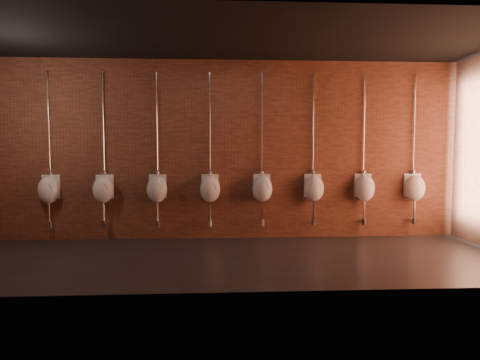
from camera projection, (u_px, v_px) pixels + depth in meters
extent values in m
plane|color=black|center=(227.00, 259.00, 6.29)|extent=(8.50, 8.50, 0.00)
cube|color=black|center=(227.00, 37.00, 6.07)|extent=(8.50, 3.00, 0.04)
cube|color=brown|center=(225.00, 150.00, 7.68)|extent=(8.50, 0.04, 3.20)
cube|color=brown|center=(231.00, 150.00, 4.69)|extent=(8.50, 0.04, 3.20)
ellipsoid|color=white|center=(49.00, 190.00, 7.41)|extent=(0.37, 0.32, 0.47)
cube|color=white|center=(51.00, 187.00, 7.53)|extent=(0.31, 0.05, 0.43)
cylinder|color=#9C9C9C|center=(46.00, 189.00, 7.29)|extent=(0.21, 0.03, 0.21)
cylinder|color=silver|center=(49.00, 124.00, 7.43)|extent=(0.02, 0.02, 1.81)
sphere|color=silver|center=(50.00, 173.00, 7.48)|extent=(0.09, 0.09, 0.09)
cylinder|color=silver|center=(47.00, 72.00, 7.37)|extent=(0.06, 0.06, 0.01)
cylinder|color=silver|center=(49.00, 211.00, 7.44)|extent=(0.03, 0.03, 0.37)
cylinder|color=silver|center=(50.00, 225.00, 7.46)|extent=(0.09, 0.09, 0.11)
cylinder|color=silver|center=(51.00, 224.00, 7.53)|extent=(0.03, 0.16, 0.03)
ellipsoid|color=white|center=(103.00, 190.00, 7.47)|extent=(0.37, 0.32, 0.47)
cube|color=white|center=(105.00, 186.00, 7.58)|extent=(0.31, 0.05, 0.43)
cylinder|color=#9C9C9C|center=(101.00, 189.00, 7.35)|extent=(0.21, 0.03, 0.21)
cylinder|color=silver|center=(103.00, 124.00, 7.48)|extent=(0.02, 0.02, 1.81)
sphere|color=silver|center=(104.00, 173.00, 7.53)|extent=(0.09, 0.09, 0.09)
cylinder|color=silver|center=(102.00, 72.00, 7.42)|extent=(0.06, 0.06, 0.01)
cylinder|color=silver|center=(104.00, 210.00, 7.49)|extent=(0.03, 0.03, 0.37)
cylinder|color=silver|center=(104.00, 224.00, 7.51)|extent=(0.09, 0.09, 0.11)
cylinder|color=silver|center=(105.00, 223.00, 7.59)|extent=(0.03, 0.16, 0.03)
ellipsoid|color=white|center=(157.00, 189.00, 7.52)|extent=(0.37, 0.32, 0.47)
cube|color=white|center=(158.00, 186.00, 7.63)|extent=(0.31, 0.05, 0.43)
cylinder|color=#9C9C9C|center=(156.00, 188.00, 7.40)|extent=(0.21, 0.03, 0.21)
cylinder|color=silver|center=(157.00, 125.00, 7.54)|extent=(0.02, 0.02, 1.81)
sphere|color=silver|center=(157.00, 173.00, 7.59)|extent=(0.09, 0.09, 0.09)
cylinder|color=silver|center=(156.00, 73.00, 7.47)|extent=(0.06, 0.06, 0.01)
cylinder|color=silver|center=(157.00, 210.00, 7.55)|extent=(0.03, 0.03, 0.37)
cylinder|color=silver|center=(157.00, 224.00, 7.56)|extent=(0.09, 0.09, 0.11)
cylinder|color=silver|center=(158.00, 223.00, 7.64)|extent=(0.03, 0.16, 0.03)
ellipsoid|color=white|center=(210.00, 189.00, 7.57)|extent=(0.37, 0.32, 0.47)
cube|color=white|center=(210.00, 186.00, 7.69)|extent=(0.31, 0.05, 0.43)
cylinder|color=#9C9C9C|center=(210.00, 188.00, 7.45)|extent=(0.21, 0.03, 0.21)
cylinder|color=silver|center=(210.00, 125.00, 7.59)|extent=(0.02, 0.02, 1.81)
sphere|color=silver|center=(210.00, 172.00, 7.64)|extent=(0.09, 0.09, 0.09)
cylinder|color=silver|center=(210.00, 73.00, 7.53)|extent=(0.06, 0.06, 0.01)
cylinder|color=silver|center=(210.00, 209.00, 7.60)|extent=(0.03, 0.03, 0.37)
cylinder|color=silver|center=(210.00, 223.00, 7.62)|extent=(0.09, 0.09, 0.11)
cylinder|color=silver|center=(210.00, 222.00, 7.69)|extent=(0.03, 0.16, 0.03)
ellipsoid|color=white|center=(262.00, 189.00, 7.63)|extent=(0.37, 0.32, 0.47)
cube|color=white|center=(262.00, 186.00, 7.74)|extent=(0.31, 0.05, 0.43)
cylinder|color=#9C9C9C|center=(263.00, 188.00, 7.51)|extent=(0.21, 0.03, 0.21)
cylinder|color=silver|center=(262.00, 125.00, 7.64)|extent=(0.02, 0.02, 1.81)
sphere|color=silver|center=(262.00, 172.00, 7.69)|extent=(0.09, 0.09, 0.09)
cylinder|color=silver|center=(262.00, 74.00, 7.58)|extent=(0.06, 0.06, 0.01)
cylinder|color=silver|center=(262.00, 209.00, 7.65)|extent=(0.03, 0.03, 0.37)
cylinder|color=silver|center=(262.00, 222.00, 7.67)|extent=(0.09, 0.09, 0.11)
cylinder|color=silver|center=(262.00, 222.00, 7.75)|extent=(0.03, 0.16, 0.03)
ellipsoid|color=white|center=(314.00, 189.00, 7.68)|extent=(0.37, 0.32, 0.47)
cube|color=white|center=(312.00, 185.00, 7.79)|extent=(0.31, 0.05, 0.43)
cylinder|color=#9C9C9C|center=(315.00, 188.00, 7.56)|extent=(0.21, 0.03, 0.21)
cylinder|color=silver|center=(313.00, 125.00, 7.70)|extent=(0.02, 0.02, 1.81)
sphere|color=silver|center=(313.00, 172.00, 7.75)|extent=(0.09, 0.09, 0.09)
cylinder|color=silver|center=(314.00, 74.00, 7.64)|extent=(0.06, 0.06, 0.01)
cylinder|color=silver|center=(314.00, 209.00, 7.71)|extent=(0.03, 0.03, 0.37)
cylinder|color=silver|center=(313.00, 222.00, 7.72)|extent=(0.09, 0.09, 0.11)
cylinder|color=silver|center=(312.00, 221.00, 7.80)|extent=(0.03, 0.16, 0.03)
ellipsoid|color=white|center=(365.00, 188.00, 7.74)|extent=(0.37, 0.32, 0.47)
cube|color=white|center=(363.00, 185.00, 7.85)|extent=(0.31, 0.05, 0.43)
cylinder|color=#9C9C9C|center=(367.00, 187.00, 7.62)|extent=(0.21, 0.03, 0.21)
cylinder|color=silver|center=(364.00, 125.00, 7.75)|extent=(0.02, 0.02, 1.81)
sphere|color=silver|center=(363.00, 172.00, 7.80)|extent=(0.09, 0.09, 0.09)
cylinder|color=silver|center=(365.00, 75.00, 7.69)|extent=(0.06, 0.06, 0.01)
cylinder|color=silver|center=(364.00, 208.00, 7.76)|extent=(0.03, 0.03, 0.37)
cylinder|color=silver|center=(364.00, 222.00, 7.78)|extent=(0.09, 0.09, 0.11)
cylinder|color=silver|center=(363.00, 221.00, 7.86)|extent=(0.03, 0.16, 0.03)
ellipsoid|color=white|center=(415.00, 188.00, 7.79)|extent=(0.37, 0.32, 0.47)
cube|color=white|center=(412.00, 185.00, 7.90)|extent=(0.31, 0.05, 0.43)
cylinder|color=#9C9C9C|center=(418.00, 187.00, 7.67)|extent=(0.21, 0.03, 0.21)
cylinder|color=silver|center=(414.00, 126.00, 7.81)|extent=(0.02, 0.02, 1.81)
sphere|color=silver|center=(413.00, 172.00, 7.85)|extent=(0.09, 0.09, 0.09)
cylinder|color=silver|center=(416.00, 75.00, 7.74)|extent=(0.06, 0.06, 0.01)
cylinder|color=silver|center=(414.00, 208.00, 7.81)|extent=(0.03, 0.03, 0.37)
cylinder|color=silver|center=(414.00, 221.00, 7.83)|extent=(0.09, 0.09, 0.11)
cylinder|color=silver|center=(412.00, 220.00, 7.91)|extent=(0.03, 0.16, 0.03)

